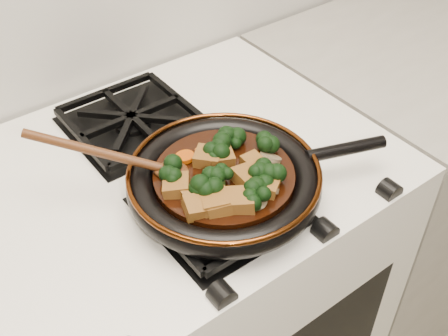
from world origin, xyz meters
TOP-DOWN VIEW (x-y plane):
  - stove at (0.00, 1.69)m, footprint 0.76×0.60m
  - burner_grate_front at (0.00, 1.55)m, footprint 0.23×0.23m
  - burner_grate_back at (0.00, 1.83)m, footprint 0.23×0.23m
  - skillet at (0.02, 1.56)m, footprint 0.43×0.31m
  - braising_sauce at (0.02, 1.56)m, footprint 0.23×0.23m
  - tofu_cube_0 at (-0.04, 1.51)m, footprint 0.05×0.06m
  - tofu_cube_1 at (0.04, 1.53)m, footprint 0.05×0.05m
  - tofu_cube_2 at (-0.04, 1.50)m, footprint 0.05×0.05m
  - tofu_cube_3 at (-0.06, 1.58)m, footprint 0.06×0.06m
  - tofu_cube_4 at (-0.05, 1.54)m, footprint 0.04×0.04m
  - tofu_cube_5 at (-0.06, 1.52)m, footprint 0.05×0.05m
  - tofu_cube_6 at (0.03, 1.59)m, footprint 0.05×0.05m
  - tofu_cube_7 at (-0.03, 1.53)m, footprint 0.05×0.05m
  - tofu_cube_8 at (0.07, 1.55)m, footprint 0.03×0.04m
  - tofu_cube_9 at (-0.00, 1.49)m, footprint 0.06×0.06m
  - tofu_cube_10 at (0.05, 1.50)m, footprint 0.06×0.06m
  - tofu_cube_11 at (0.02, 1.60)m, footprint 0.06×0.06m
  - broccoli_floret_0 at (-0.05, 1.60)m, footprint 0.09×0.09m
  - broccoli_floret_1 at (-0.03, 1.53)m, footprint 0.09×0.08m
  - broccoli_floret_2 at (0.04, 1.60)m, footprint 0.08×0.08m
  - broccoli_floret_3 at (0.07, 1.61)m, footprint 0.08×0.09m
  - broccoli_floret_4 at (0.05, 1.51)m, footprint 0.08×0.09m
  - broccoli_floret_5 at (0.02, 1.49)m, footprint 0.08×0.09m
  - broccoli_floret_6 at (0.07, 1.51)m, footprint 0.09×0.08m
  - broccoli_floret_7 at (-0.00, 1.54)m, footprint 0.07×0.08m
  - broccoli_floret_8 at (0.11, 1.57)m, footprint 0.08×0.08m
  - carrot_coin_0 at (0.06, 1.54)m, footprint 0.03×0.03m
  - carrot_coin_1 at (0.02, 1.62)m, footprint 0.04×0.03m
  - carrot_coin_2 at (-0.01, 1.63)m, footprint 0.03×0.03m
  - carrot_coin_3 at (0.03, 1.50)m, footprint 0.03×0.03m
  - carrot_coin_4 at (-0.02, 1.51)m, footprint 0.03×0.03m
  - mushroom_slice_0 at (0.10, 1.54)m, footprint 0.04×0.04m
  - mushroom_slice_1 at (0.05, 1.49)m, footprint 0.04×0.04m
  - mushroom_slice_2 at (0.02, 1.48)m, footprint 0.05×0.05m
  - mushroom_slice_3 at (0.02, 1.48)m, footprint 0.04×0.04m
  - mushroom_slice_4 at (-0.06, 1.59)m, footprint 0.05×0.05m
  - wooden_spoon at (-0.09, 1.66)m, footprint 0.13×0.12m

SIDE VIEW (x-z plane):
  - stove at x=0.00m, z-range 0.00..0.90m
  - burner_grate_front at x=0.00m, z-range 0.90..0.93m
  - burner_grate_back at x=0.00m, z-range 0.90..0.93m
  - skillet at x=0.02m, z-range 0.92..0.97m
  - braising_sauce at x=0.02m, z-range 0.94..0.96m
  - carrot_coin_0 at x=0.06m, z-range 0.96..0.97m
  - carrot_coin_1 at x=0.02m, z-range 0.95..0.98m
  - carrot_coin_2 at x=-0.01m, z-range 0.96..0.97m
  - carrot_coin_3 at x=0.03m, z-range 0.96..0.97m
  - carrot_coin_4 at x=-0.02m, z-range 0.95..0.97m
  - mushroom_slice_0 at x=0.10m, z-range 0.95..0.98m
  - mushroom_slice_1 at x=0.05m, z-range 0.95..0.98m
  - mushroom_slice_2 at x=0.02m, z-range 0.95..0.98m
  - mushroom_slice_3 at x=0.02m, z-range 0.95..0.98m
  - mushroom_slice_4 at x=-0.06m, z-range 0.95..0.98m
  - tofu_cube_8 at x=0.07m, z-range 0.96..0.98m
  - tofu_cube_7 at x=-0.03m, z-range 0.95..0.98m
  - tofu_cube_2 at x=-0.04m, z-range 0.95..0.98m
  - tofu_cube_5 at x=-0.06m, z-range 0.95..0.98m
  - tofu_cube_4 at x=-0.05m, z-range 0.95..0.98m
  - tofu_cube_3 at x=-0.06m, z-range 0.95..0.98m
  - tofu_cube_10 at x=0.05m, z-range 0.95..0.98m
  - tofu_cube_6 at x=0.03m, z-range 0.95..0.98m
  - tofu_cube_1 at x=0.04m, z-range 0.95..0.98m
  - tofu_cube_11 at x=0.02m, z-range 0.95..0.98m
  - tofu_cube_0 at x=-0.04m, z-range 0.95..0.98m
  - tofu_cube_9 at x=0.00m, z-range 0.95..0.98m
  - broccoli_floret_3 at x=0.07m, z-range 0.93..1.00m
  - broccoli_floret_5 at x=0.02m, z-range 0.94..1.00m
  - broccoli_floret_4 at x=0.05m, z-range 0.93..1.00m
  - broccoli_floret_7 at x=0.00m, z-range 0.94..1.00m
  - broccoli_floret_8 at x=0.11m, z-range 0.94..1.00m
  - broccoli_floret_2 at x=0.04m, z-range 0.94..1.00m
  - broccoli_floret_0 at x=-0.05m, z-range 0.94..1.01m
  - broccoli_floret_6 at x=0.07m, z-range 0.94..1.01m
  - broccoli_floret_1 at x=-0.03m, z-range 0.94..1.01m
  - wooden_spoon at x=-0.09m, z-range 0.87..1.10m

